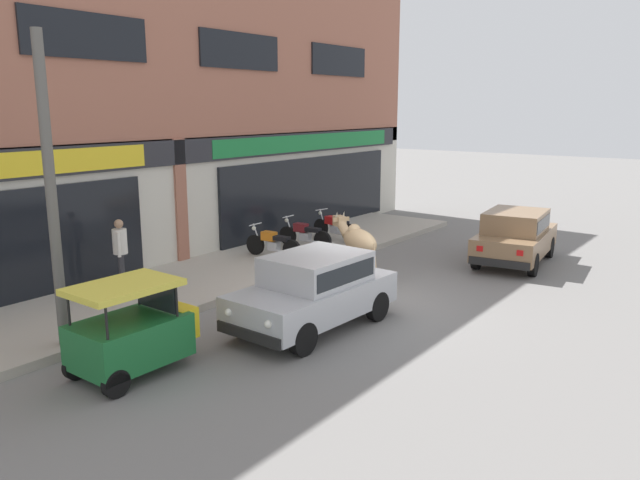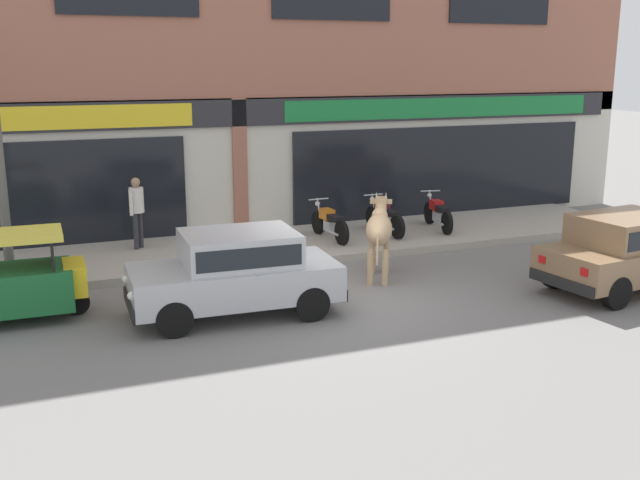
{
  "view_description": "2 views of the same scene",
  "coord_description": "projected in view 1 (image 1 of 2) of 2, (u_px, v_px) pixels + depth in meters",
  "views": [
    {
      "loc": [
        -10.94,
        -7.17,
        4.23
      ],
      "look_at": [
        0.14,
        1.0,
        1.26
      ],
      "focal_mm": 35.0,
      "sensor_mm": 36.0,
      "label": 1
    },
    {
      "loc": [
        -5.02,
        -12.15,
        4.27
      ],
      "look_at": [
        0.31,
        1.0,
        0.87
      ],
      "focal_mm": 42.0,
      "sensor_mm": 36.0,
      "label": 2
    }
  ],
  "objects": [
    {
      "name": "sidewalk",
      "position": [
        227.0,
        272.0,
        15.87
      ],
      "size": [
        19.0,
        3.29,
        0.17
      ],
      "primitive_type": "cube",
      "color": "#A8A093",
      "rests_on": "ground"
    },
    {
      "name": "utility_pole",
      "position": [
        51.0,
        194.0,
        10.32
      ],
      "size": [
        0.18,
        0.18,
        5.26
      ],
      "primitive_type": "cylinder",
      "color": "#595651",
      "rests_on": "sidewalk"
    },
    {
      "name": "shop_building",
      "position": [
        168.0,
        92.0,
        16.03
      ],
      "size": [
        23.0,
        1.4,
        9.57
      ],
      "color": "#9E604C",
      "rests_on": "ground"
    },
    {
      "name": "car_0",
      "position": [
        314.0,
        287.0,
        11.97
      ],
      "size": [
        3.67,
        1.75,
        1.46
      ],
      "color": "black",
      "rests_on": "ground"
    },
    {
      "name": "ground_plane",
      "position": [
        353.0,
        303.0,
        13.66
      ],
      "size": [
        90.0,
        90.0,
        0.0
      ],
      "primitive_type": "plane",
      "color": "slate"
    },
    {
      "name": "motorcycle_2",
      "position": [
        335.0,
        227.0,
        19.3
      ],
      "size": [
        0.62,
        1.8,
        0.88
      ],
      "color": "black",
      "rests_on": "sidewalk"
    },
    {
      "name": "motorcycle_0",
      "position": [
        273.0,
        244.0,
        16.97
      ],
      "size": [
        0.52,
        1.81,
        0.88
      ],
      "color": "black",
      "rests_on": "sidewalk"
    },
    {
      "name": "auto_rickshaw",
      "position": [
        134.0,
        334.0,
        9.97
      ],
      "size": [
        2.0,
        1.19,
        1.52
      ],
      "color": "black",
      "rests_on": "ground"
    },
    {
      "name": "car_1",
      "position": [
        515.0,
        234.0,
        16.93
      ],
      "size": [
        3.74,
        2.01,
        1.46
      ],
      "color": "black",
      "rests_on": "ground"
    },
    {
      "name": "motorcycle_1",
      "position": [
        305.0,
        234.0,
        18.16
      ],
      "size": [
        0.52,
        1.81,
        0.88
      ],
      "color": "black",
      "rests_on": "sidewalk"
    },
    {
      "name": "pedestrian",
      "position": [
        120.0,
        246.0,
        13.91
      ],
      "size": [
        0.37,
        0.39,
        1.6
      ],
      "color": "#2D2D33",
      "rests_on": "sidewalk"
    },
    {
      "name": "cow",
      "position": [
        358.0,
        241.0,
        15.17
      ],
      "size": [
        1.27,
        1.95,
        1.61
      ],
      "color": "tan",
      "rests_on": "ground"
    }
  ]
}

